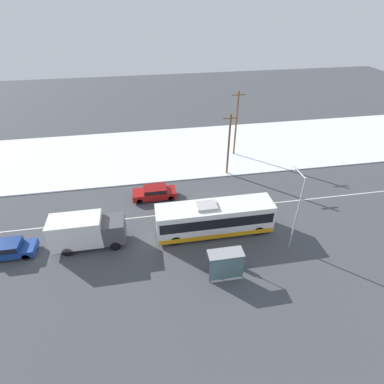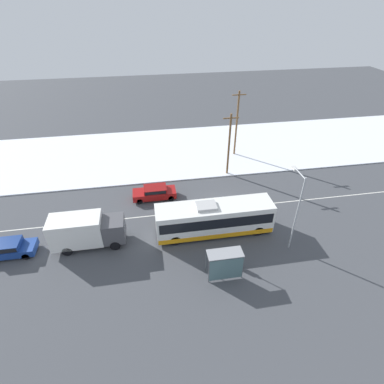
{
  "view_description": "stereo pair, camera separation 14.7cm",
  "coord_description": "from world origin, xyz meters",
  "px_view_note": "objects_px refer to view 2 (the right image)",
  "views": [
    {
      "loc": [
        -7.69,
        -24.1,
        19.2
      ],
      "look_at": [
        -3.25,
        1.55,
        1.4
      ],
      "focal_mm": 28.0,
      "sensor_mm": 36.0,
      "label": 1
    },
    {
      "loc": [
        -7.55,
        -24.12,
        19.2
      ],
      "look_at": [
        -3.25,
        1.55,
        1.4
      ],
      "focal_mm": 28.0,
      "sensor_mm": 36.0,
      "label": 2
    }
  ],
  "objects_px": {
    "parked_car_near_truck": "(9,248)",
    "utility_pole_roadside": "(229,144)",
    "sedan_car": "(155,192)",
    "city_bus": "(214,218)",
    "pedestrian_at_stop": "(232,255)",
    "utility_pole_snowlot": "(237,123)",
    "streetlamp": "(296,203)",
    "bus_shelter": "(225,262)",
    "box_truck": "(86,230)"
  },
  "relations": [
    {
      "from": "pedestrian_at_stop",
      "to": "bus_shelter",
      "type": "relative_size",
      "value": 0.58
    },
    {
      "from": "box_truck",
      "to": "streetlamp",
      "type": "distance_m",
      "value": 18.09
    },
    {
      "from": "parked_car_near_truck",
      "to": "utility_pole_roadside",
      "type": "height_order",
      "value": "utility_pole_roadside"
    },
    {
      "from": "utility_pole_snowlot",
      "to": "sedan_car",
      "type": "bearing_deg",
      "value": -143.03
    },
    {
      "from": "city_bus",
      "to": "streetlamp",
      "type": "xyz_separation_m",
      "value": [
        6.16,
        -2.72,
        2.97
      ]
    },
    {
      "from": "pedestrian_at_stop",
      "to": "utility_pole_snowlot",
      "type": "xyz_separation_m",
      "value": [
        5.83,
        19.3,
        3.58
      ]
    },
    {
      "from": "box_truck",
      "to": "utility_pole_roadside",
      "type": "distance_m",
      "value": 18.6
    },
    {
      "from": "city_bus",
      "to": "pedestrian_at_stop",
      "type": "height_order",
      "value": "city_bus"
    },
    {
      "from": "sedan_car",
      "to": "bus_shelter",
      "type": "xyz_separation_m",
      "value": [
        4.77,
        -11.87,
        0.89
      ]
    },
    {
      "from": "utility_pole_roadside",
      "to": "pedestrian_at_stop",
      "type": "bearing_deg",
      "value": -103.61
    },
    {
      "from": "sedan_car",
      "to": "pedestrian_at_stop",
      "type": "bearing_deg",
      "value": 118.16
    },
    {
      "from": "utility_pole_roadside",
      "to": "streetlamp",
      "type": "bearing_deg",
      "value": -80.64
    },
    {
      "from": "sedan_car",
      "to": "bus_shelter",
      "type": "distance_m",
      "value": 12.82
    },
    {
      "from": "city_bus",
      "to": "bus_shelter",
      "type": "height_order",
      "value": "city_bus"
    },
    {
      "from": "bus_shelter",
      "to": "utility_pole_roadside",
      "type": "distance_m",
      "value": 16.39
    },
    {
      "from": "parked_car_near_truck",
      "to": "streetlamp",
      "type": "distance_m",
      "value": 24.62
    },
    {
      "from": "parked_car_near_truck",
      "to": "utility_pole_snowlot",
      "type": "bearing_deg",
      "value": 31.73
    },
    {
      "from": "parked_car_near_truck",
      "to": "utility_pole_roadside",
      "type": "distance_m",
      "value": 24.48
    },
    {
      "from": "streetlamp",
      "to": "sedan_car",
      "type": "bearing_deg",
      "value": 140.91
    },
    {
      "from": "sedan_car",
      "to": "city_bus",
      "type": "bearing_deg",
      "value": 128.51
    },
    {
      "from": "pedestrian_at_stop",
      "to": "streetlamp",
      "type": "relative_size",
      "value": 0.22
    },
    {
      "from": "parked_car_near_truck",
      "to": "pedestrian_at_stop",
      "type": "relative_size",
      "value": 2.6
    },
    {
      "from": "city_bus",
      "to": "bus_shelter",
      "type": "distance_m",
      "value": 5.42
    },
    {
      "from": "box_truck",
      "to": "utility_pole_roadside",
      "type": "bearing_deg",
      "value": 32.91
    },
    {
      "from": "city_bus",
      "to": "sedan_car",
      "type": "distance_m",
      "value": 8.29
    },
    {
      "from": "sedan_car",
      "to": "parked_car_near_truck",
      "type": "height_order",
      "value": "sedan_car"
    },
    {
      "from": "sedan_car",
      "to": "parked_car_near_truck",
      "type": "bearing_deg",
      "value": 26.48
    },
    {
      "from": "parked_car_near_truck",
      "to": "bus_shelter",
      "type": "distance_m",
      "value": 18.48
    },
    {
      "from": "sedan_car",
      "to": "pedestrian_at_stop",
      "type": "distance_m",
      "value": 12.06
    },
    {
      "from": "pedestrian_at_stop",
      "to": "streetlamp",
      "type": "xyz_separation_m",
      "value": [
        5.61,
        1.45,
        3.59
      ]
    },
    {
      "from": "utility_pole_roadside",
      "to": "parked_car_near_truck",
      "type": "bearing_deg",
      "value": -155.27
    },
    {
      "from": "utility_pole_snowlot",
      "to": "bus_shelter",
      "type": "bearing_deg",
      "value": -108.2
    },
    {
      "from": "city_bus",
      "to": "box_truck",
      "type": "relative_size",
      "value": 1.7
    },
    {
      "from": "pedestrian_at_stop",
      "to": "utility_pole_roadside",
      "type": "distance_m",
      "value": 15.1
    },
    {
      "from": "bus_shelter",
      "to": "utility_pole_snowlot",
      "type": "height_order",
      "value": "utility_pole_snowlot"
    },
    {
      "from": "city_bus",
      "to": "utility_pole_snowlot",
      "type": "distance_m",
      "value": 16.68
    },
    {
      "from": "city_bus",
      "to": "utility_pole_snowlot",
      "type": "bearing_deg",
      "value": 67.12
    },
    {
      "from": "bus_shelter",
      "to": "utility_pole_roadside",
      "type": "bearing_deg",
      "value": 74.25
    },
    {
      "from": "city_bus",
      "to": "utility_pole_roadside",
      "type": "height_order",
      "value": "utility_pole_roadside"
    },
    {
      "from": "parked_car_near_truck",
      "to": "pedestrian_at_stop",
      "type": "bearing_deg",
      "value": -12.8
    },
    {
      "from": "box_truck",
      "to": "utility_pole_roadside",
      "type": "relative_size",
      "value": 0.82
    },
    {
      "from": "city_bus",
      "to": "parked_car_near_truck",
      "type": "relative_size",
      "value": 2.57
    },
    {
      "from": "parked_car_near_truck",
      "to": "utility_pole_roadside",
      "type": "bearing_deg",
      "value": 24.73
    },
    {
      "from": "box_truck",
      "to": "bus_shelter",
      "type": "xyz_separation_m",
      "value": [
        11.09,
        -5.58,
        -0.02
      ]
    },
    {
      "from": "city_bus",
      "to": "sedan_car",
      "type": "height_order",
      "value": "city_bus"
    },
    {
      "from": "parked_car_near_truck",
      "to": "utility_pole_snowlot",
      "type": "xyz_separation_m",
      "value": [
        24.39,
        15.08,
        3.79
      ]
    },
    {
      "from": "streetlamp",
      "to": "utility_pole_snowlot",
      "type": "distance_m",
      "value": 17.85
    },
    {
      "from": "box_truck",
      "to": "sedan_car",
      "type": "bearing_deg",
      "value": 44.83
    },
    {
      "from": "sedan_car",
      "to": "streetlamp",
      "type": "bearing_deg",
      "value": 140.91
    },
    {
      "from": "pedestrian_at_stop",
      "to": "utility_pole_snowlot",
      "type": "distance_m",
      "value": 20.47
    }
  ]
}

